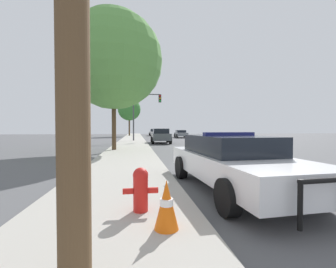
{
  "coord_description": "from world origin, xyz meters",
  "views": [
    {
      "loc": [
        -4.68,
        -6.23,
        1.54
      ],
      "look_at": [
        -1.37,
        16.84,
        0.94
      ],
      "focal_mm": 24.0,
      "sensor_mm": 36.0,
      "label": 1
    }
  ],
  "objects_px": {
    "fire_hydrant": "(141,188)",
    "tree_sidewalk_far": "(129,109)",
    "tree_sidewalk_near": "(114,60)",
    "car_background_midblock": "(161,136)",
    "car_background_distant": "(154,132)",
    "traffic_cone": "(166,204)",
    "police_car": "(232,160)",
    "traffic_light": "(144,107)",
    "car_background_oncoming": "(181,134)"
  },
  "relations": [
    {
      "from": "fire_hydrant",
      "to": "tree_sidewalk_far",
      "type": "relative_size",
      "value": 0.1
    },
    {
      "from": "tree_sidewalk_near",
      "to": "car_background_midblock",
      "type": "bearing_deg",
      "value": 63.14
    },
    {
      "from": "car_background_distant",
      "to": "fire_hydrant",
      "type": "bearing_deg",
      "value": -95.16
    },
    {
      "from": "fire_hydrant",
      "to": "traffic_cone",
      "type": "bearing_deg",
      "value": -64.8
    },
    {
      "from": "police_car",
      "to": "traffic_light",
      "type": "relative_size",
      "value": 0.95
    },
    {
      "from": "fire_hydrant",
      "to": "traffic_cone",
      "type": "height_order",
      "value": "fire_hydrant"
    },
    {
      "from": "car_background_midblock",
      "to": "car_background_oncoming",
      "type": "relative_size",
      "value": 0.93
    },
    {
      "from": "traffic_cone",
      "to": "traffic_light",
      "type": "bearing_deg",
      "value": 88.64
    },
    {
      "from": "car_background_midblock",
      "to": "tree_sidewalk_far",
      "type": "distance_m",
      "value": 21.91
    },
    {
      "from": "traffic_cone",
      "to": "car_background_distant",
      "type": "bearing_deg",
      "value": 85.61
    },
    {
      "from": "police_car",
      "to": "car_background_oncoming",
      "type": "distance_m",
      "value": 31.01
    },
    {
      "from": "tree_sidewalk_near",
      "to": "police_car",
      "type": "bearing_deg",
      "value": -68.61
    },
    {
      "from": "police_car",
      "to": "car_background_distant",
      "type": "distance_m",
      "value": 41.36
    },
    {
      "from": "tree_sidewalk_near",
      "to": "tree_sidewalk_far",
      "type": "distance_m",
      "value": 28.92
    },
    {
      "from": "traffic_light",
      "to": "car_background_midblock",
      "type": "bearing_deg",
      "value": -64.15
    },
    {
      "from": "traffic_light",
      "to": "traffic_cone",
      "type": "distance_m",
      "value": 23.26
    },
    {
      "from": "traffic_light",
      "to": "tree_sidewalk_far",
      "type": "bearing_deg",
      "value": 97.04
    },
    {
      "from": "traffic_light",
      "to": "tree_sidewalk_far",
      "type": "distance_m",
      "value": 18.11
    },
    {
      "from": "police_car",
      "to": "traffic_cone",
      "type": "relative_size",
      "value": 7.55
    },
    {
      "from": "traffic_cone",
      "to": "fire_hydrant",
      "type": "bearing_deg",
      "value": 115.2
    },
    {
      "from": "car_background_distant",
      "to": "tree_sidewalk_near",
      "type": "relative_size",
      "value": 0.5
    },
    {
      "from": "car_background_distant",
      "to": "tree_sidewalk_near",
      "type": "distance_m",
      "value": 32.44
    },
    {
      "from": "fire_hydrant",
      "to": "car_background_distant",
      "type": "xyz_separation_m",
      "value": [
        3.69,
        42.87,
        0.21
      ]
    },
    {
      "from": "car_background_distant",
      "to": "traffic_cone",
      "type": "height_order",
      "value": "car_background_distant"
    },
    {
      "from": "police_car",
      "to": "tree_sidewalk_near",
      "type": "distance_m",
      "value": 11.71
    },
    {
      "from": "car_background_distant",
      "to": "tree_sidewalk_far",
      "type": "relative_size",
      "value": 0.62
    },
    {
      "from": "traffic_cone",
      "to": "police_car",
      "type": "bearing_deg",
      "value": 48.86
    },
    {
      "from": "tree_sidewalk_far",
      "to": "tree_sidewalk_near",
      "type": "bearing_deg",
      "value": -90.35
    },
    {
      "from": "tree_sidewalk_far",
      "to": "fire_hydrant",
      "type": "bearing_deg",
      "value": -88.11
    },
    {
      "from": "car_background_oncoming",
      "to": "tree_sidewalk_near",
      "type": "height_order",
      "value": "tree_sidewalk_near"
    },
    {
      "from": "tree_sidewalk_far",
      "to": "police_car",
      "type": "bearing_deg",
      "value": -84.62
    },
    {
      "from": "car_background_distant",
      "to": "car_background_oncoming",
      "type": "distance_m",
      "value": 11.27
    },
    {
      "from": "traffic_light",
      "to": "tree_sidewalk_far",
      "type": "relative_size",
      "value": 0.76
    },
    {
      "from": "car_background_distant",
      "to": "traffic_cone",
      "type": "distance_m",
      "value": 43.73
    },
    {
      "from": "tree_sidewalk_near",
      "to": "traffic_cone",
      "type": "bearing_deg",
      "value": -81.28
    },
    {
      "from": "car_background_oncoming",
      "to": "tree_sidewalk_near",
      "type": "bearing_deg",
      "value": 70.45
    },
    {
      "from": "traffic_cone",
      "to": "tree_sidewalk_near",
      "type": "bearing_deg",
      "value": 98.72
    },
    {
      "from": "car_background_distant",
      "to": "tree_sidewalk_far",
      "type": "bearing_deg",
      "value": -152.12
    },
    {
      "from": "traffic_light",
      "to": "traffic_cone",
      "type": "relative_size",
      "value": 7.98
    },
    {
      "from": "fire_hydrant",
      "to": "traffic_light",
      "type": "bearing_deg",
      "value": 87.71
    },
    {
      "from": "fire_hydrant",
      "to": "traffic_light",
      "type": "distance_m",
      "value": 22.55
    },
    {
      "from": "fire_hydrant",
      "to": "car_background_midblock",
      "type": "bearing_deg",
      "value": 82.7
    },
    {
      "from": "tree_sidewalk_near",
      "to": "fire_hydrant",
      "type": "bearing_deg",
      "value": -82.43
    },
    {
      "from": "car_background_midblock",
      "to": "traffic_cone",
      "type": "height_order",
      "value": "car_background_midblock"
    },
    {
      "from": "police_car",
      "to": "traffic_light",
      "type": "bearing_deg",
      "value": -89.77
    },
    {
      "from": "car_background_midblock",
      "to": "car_background_distant",
      "type": "height_order",
      "value": "car_background_midblock"
    },
    {
      "from": "police_car",
      "to": "tree_sidewalk_far",
      "type": "xyz_separation_m",
      "value": [
        -3.64,
        38.66,
        4.47
      ]
    },
    {
      "from": "fire_hydrant",
      "to": "tree_sidewalk_near",
      "type": "height_order",
      "value": "tree_sidewalk_near"
    },
    {
      "from": "police_car",
      "to": "tree_sidewalk_far",
      "type": "height_order",
      "value": "tree_sidewalk_far"
    },
    {
      "from": "police_car",
      "to": "traffic_light",
      "type": "height_order",
      "value": "traffic_light"
    }
  ]
}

